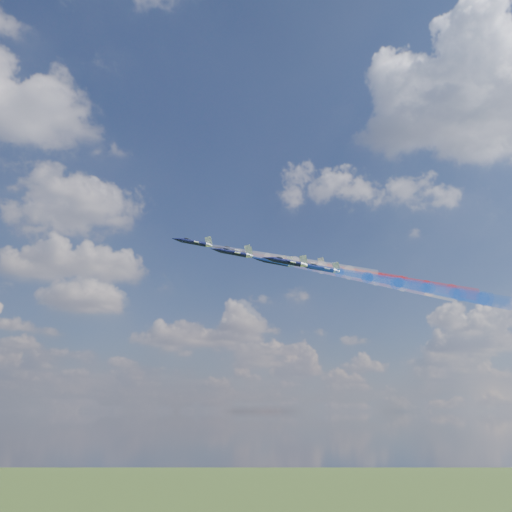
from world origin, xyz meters
name	(u,v)px	position (x,y,z in m)	size (l,w,h in m)	color
jet_lead	(194,242)	(-27.17, -8.07, 135.28)	(8.54, 10.68, 2.85)	black
trail_lead	(295,261)	(-3.13, -17.42, 130.99)	(3.56, 42.87, 3.56)	white
jet_inner_left	(234,253)	(-20.52, -17.90, 130.93)	(8.54, 10.68, 2.85)	black
trail_inner_left	(339,272)	(3.52, -27.25, 126.65)	(3.56, 42.87, 3.56)	blue
jet_inner_right	(234,250)	(-14.49, -4.65, 135.63)	(8.54, 10.68, 2.85)	black
trail_inner_right	(329,268)	(9.55, -14.00, 131.35)	(3.56, 42.87, 3.56)	red
jet_outer_left	(287,262)	(-13.15, -30.99, 126.50)	(8.54, 10.68, 2.85)	black
trail_outer_left	(400,283)	(10.89, -40.34, 122.22)	(3.56, 42.87, 3.56)	blue
jet_center_third	(276,262)	(-7.59, -15.61, 130.60)	(8.54, 10.68, 2.85)	black
trail_center_third	(376,281)	(16.45, -24.96, 126.31)	(3.56, 42.87, 3.56)	white
jet_outer_right	(270,261)	(-1.01, -0.22, 135.34)	(8.54, 10.68, 2.85)	black
trail_outer_right	(360,277)	(23.03, -9.57, 131.06)	(3.56, 42.87, 3.56)	red
jet_rear_left	(321,268)	(-1.67, -27.11, 127.12)	(8.54, 10.68, 2.85)	black
trail_rear_left	(426,288)	(22.37, -36.46, 122.84)	(3.56, 42.87, 3.56)	blue
jet_rear_right	(307,263)	(4.42, -11.36, 132.78)	(8.54, 10.68, 2.85)	black
trail_rear_right	(401,280)	(28.46, -20.71, 128.49)	(3.56, 42.87, 3.56)	red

